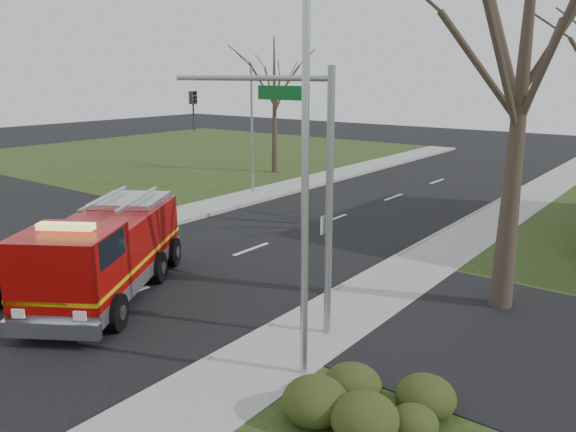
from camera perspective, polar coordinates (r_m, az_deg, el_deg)
The scene contains 11 objects.
ground at distance 18.06m, azimuth -16.48°, elevation -7.85°, with size 120.00×120.00×0.00m, color black.
sidewalk_right at distance 13.89m, azimuth -0.62°, elevation -13.79°, with size 2.40×80.00×0.15m, color gray.
sidewalk_left at distance 23.11m, azimuth -25.71°, elevation -3.66°, with size 2.40×80.00×0.15m, color gray.
hedge_corner at distance 11.57m, azimuth 7.68°, elevation -17.24°, with size 2.80×2.00×0.90m, color #2A3814.
bare_tree_near at distance 16.26m, azimuth 23.04°, elevation 16.00°, with size 6.00×6.00×12.00m.
bare_tree_left at distance 38.02m, azimuth -1.40°, elevation 12.60°, with size 4.50×4.50×9.00m.
traffic_signal_mast at distance 14.19m, azimuth -0.09°, elevation 6.56°, with size 5.29×0.18×6.80m.
streetlight_pole at distance 11.49m, azimuth 1.50°, elevation 3.97°, with size 1.48×0.16×8.40m.
utility_pole_far at distance 31.50m, azimuth -3.67°, elevation 8.50°, with size 0.14×0.14×7.00m, color gray.
fire_engine at distance 17.85m, azimuth -18.05°, elevation -3.76°, with size 5.88×7.35×2.89m.
parked_car_maroon at distance 19.26m, azimuth -26.02°, elevation -5.35°, with size 1.49×3.70×1.26m, color black.
Camera 1 is at (13.75, -9.67, 6.58)m, focal length 35.00 mm.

